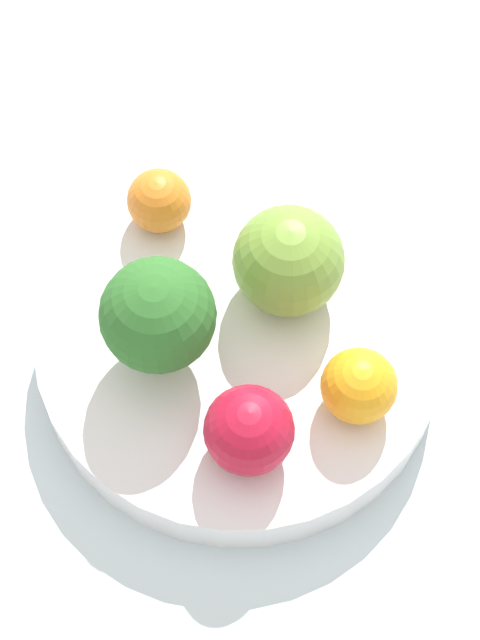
% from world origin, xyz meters
% --- Properties ---
extents(ground_plane, '(6.00, 6.00, 0.00)m').
position_xyz_m(ground_plane, '(0.00, 0.00, 0.00)').
color(ground_plane, gray).
extents(table_surface, '(1.20, 1.20, 0.02)m').
position_xyz_m(table_surface, '(0.00, 0.00, 0.01)').
color(table_surface, silver).
rests_on(table_surface, ground_plane).
extents(bowl, '(0.22, 0.22, 0.03)m').
position_xyz_m(bowl, '(0.00, 0.00, 0.04)').
color(bowl, white).
rests_on(bowl, table_surface).
extents(broccoli, '(0.06, 0.06, 0.07)m').
position_xyz_m(broccoli, '(-0.04, -0.00, 0.09)').
color(broccoli, '#8CB76B').
rests_on(broccoli, bowl).
extents(apple_red, '(0.06, 0.06, 0.06)m').
position_xyz_m(apple_red, '(0.03, 0.02, 0.08)').
color(apple_red, olive).
rests_on(apple_red, bowl).
extents(apple_green, '(0.05, 0.05, 0.05)m').
position_xyz_m(apple_green, '(-0.02, -0.06, 0.08)').
color(apple_green, '#B7142D').
rests_on(apple_green, bowl).
extents(orange_front, '(0.04, 0.04, 0.04)m').
position_xyz_m(orange_front, '(-0.02, 0.08, 0.07)').
color(orange_front, orange).
rests_on(orange_front, bowl).
extents(orange_back, '(0.04, 0.04, 0.04)m').
position_xyz_m(orange_back, '(0.04, -0.06, 0.07)').
color(orange_back, orange).
rests_on(orange_back, bowl).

